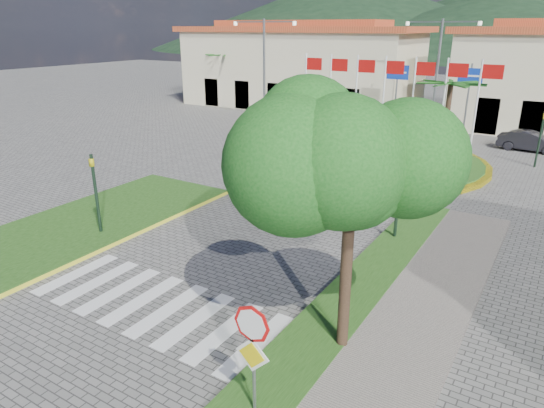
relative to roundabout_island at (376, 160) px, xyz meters
The scene contains 19 objects.
ground 22.00m from the roundabout_island, 90.01° to the right, with size 160.00×160.00×0.00m, color #63615E.
median_left 17.27m from the roundabout_island, 112.12° to the right, with size 5.00×14.00×0.18m, color #1D4614.
crosswalk 18.00m from the roundabout_island, 90.02° to the right, with size 8.00×3.00×0.01m, color silver.
roundabout_island is the anchor object (origin of this frame).
stop_sign 20.69m from the roundabout_island, 76.27° to the right, with size 0.80×0.11×2.65m.
deciduous_tree 18.55m from the roundabout_island, 72.09° to the right, with size 3.60×3.60×6.80m.
traffic_light_left 16.45m from the roundabout_island, 108.56° to the right, with size 0.15×0.18×3.20m.
traffic_light_right 11.11m from the roundabout_island, 65.80° to the right, with size 0.15×0.18×3.20m.
traffic_light_far 9.11m from the roundabout_island, 26.58° to the left, with size 0.18×0.15×3.20m.
direction_sign_west 9.78m from the roundabout_island, 102.60° to the left, with size 1.60×0.14×5.20m.
direction_sign_east 10.03m from the roundabout_island, 71.53° to the left, with size 1.60×0.14×5.20m.
street_lamp_centre 9.15m from the roundabout_island, 82.91° to the left, with size 4.80×0.16×8.00m.
street_lamp_west 10.19m from the roundabout_island, 167.48° to the left, with size 4.80×0.16×8.00m.
building_left 21.59m from the roundabout_island, 131.20° to the left, with size 23.32×9.54×8.05m.
hill_far_west 130.64m from the roundabout_island, 114.99° to the left, with size 140.00×140.00×22.00m, color black.
hill_near_back 108.74m from the roundabout_island, 95.29° to the left, with size 110.00×110.00×16.00m, color black.
white_van 17.77m from the roundabout_island, 123.54° to the left, with size 1.95×4.22×1.17m, color silver.
car_dark_a 10.06m from the roundabout_island, 93.14° to the left, with size 1.60×3.98×1.36m, color black.
car_dark_b 10.85m from the roundabout_island, 47.54° to the left, with size 1.34×3.85×1.27m, color black.
Camera 1 is at (9.36, -4.49, 7.57)m, focal length 32.00 mm.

